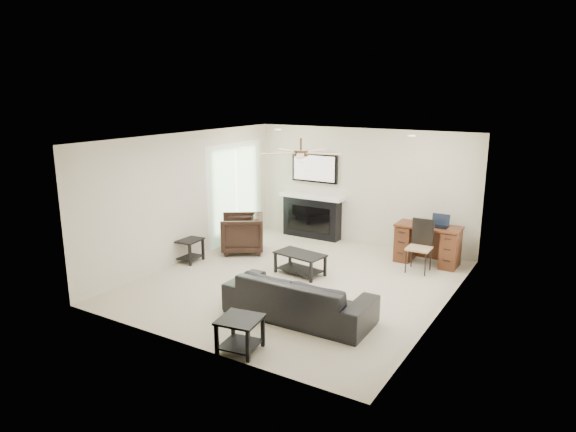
{
  "coord_description": "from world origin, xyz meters",
  "views": [
    {
      "loc": [
        4.26,
        -7.35,
        3.28
      ],
      "look_at": [
        -0.31,
        0.19,
        1.11
      ],
      "focal_mm": 32.0,
      "sensor_mm": 36.0,
      "label": 1
    }
  ],
  "objects_px": {
    "armchair": "(242,233)",
    "fireplace_unit": "(312,196)",
    "coffee_table": "(300,264)",
    "sofa": "(299,297)",
    "desk": "(427,244)"
  },
  "relations": [
    {
      "from": "fireplace_unit",
      "to": "coffee_table",
      "type": "bearing_deg",
      "value": -66.18
    },
    {
      "from": "desk",
      "to": "coffee_table",
      "type": "bearing_deg",
      "value": -134.92
    },
    {
      "from": "armchair",
      "to": "fireplace_unit",
      "type": "height_order",
      "value": "fireplace_unit"
    },
    {
      "from": "fireplace_unit",
      "to": "desk",
      "type": "height_order",
      "value": "fireplace_unit"
    },
    {
      "from": "coffee_table",
      "to": "fireplace_unit",
      "type": "distance_m",
      "value": 2.57
    },
    {
      "from": "sofa",
      "to": "coffee_table",
      "type": "xyz_separation_m",
      "value": [
        -0.9,
        1.6,
        -0.12
      ]
    },
    {
      "from": "coffee_table",
      "to": "fireplace_unit",
      "type": "bearing_deg",
      "value": 122.37
    },
    {
      "from": "armchair",
      "to": "coffee_table",
      "type": "distance_m",
      "value": 1.8
    },
    {
      "from": "sofa",
      "to": "coffee_table",
      "type": "height_order",
      "value": "sofa"
    },
    {
      "from": "armchair",
      "to": "sofa",
      "type": "bearing_deg",
      "value": 16.52
    },
    {
      "from": "sofa",
      "to": "fireplace_unit",
      "type": "bearing_deg",
      "value": -64.57
    },
    {
      "from": "coffee_table",
      "to": "desk",
      "type": "bearing_deg",
      "value": 53.64
    },
    {
      "from": "armchair",
      "to": "fireplace_unit",
      "type": "distance_m",
      "value": 1.92
    },
    {
      "from": "sofa",
      "to": "fireplace_unit",
      "type": "relative_size",
      "value": 1.15
    },
    {
      "from": "sofa",
      "to": "coffee_table",
      "type": "relative_size",
      "value": 2.45
    }
  ]
}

